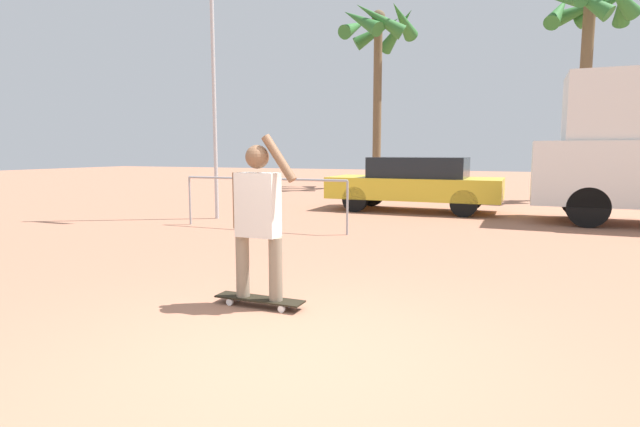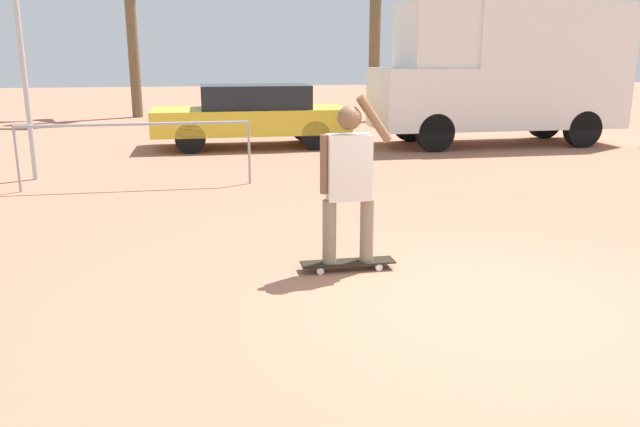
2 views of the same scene
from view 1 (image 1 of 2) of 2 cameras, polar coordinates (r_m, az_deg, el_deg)
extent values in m
plane|color=#A36B51|center=(3.99, -2.96, -16.63)|extent=(80.00, 80.00, 0.00)
cube|color=black|center=(5.31, -6.94, -9.66)|extent=(0.97, 0.22, 0.02)
cylinder|color=white|center=(5.40, -10.27, -9.93)|extent=(0.07, 0.03, 0.07)
cylinder|color=white|center=(5.55, -9.25, -9.45)|extent=(0.07, 0.03, 0.07)
cylinder|color=white|center=(5.11, -4.41, -10.82)|extent=(0.07, 0.03, 0.07)
cylinder|color=white|center=(5.27, -3.51, -10.27)|extent=(0.07, 0.03, 0.07)
cylinder|color=gray|center=(5.32, -8.83, -5.94)|extent=(0.14, 0.14, 0.65)
cylinder|color=gray|center=(5.14, -5.10, -6.36)|extent=(0.14, 0.14, 0.65)
cube|color=silver|center=(5.12, -7.11, 0.99)|extent=(0.43, 0.22, 0.65)
sphere|color=brown|center=(5.09, -7.19, 6.44)|extent=(0.24, 0.24, 0.24)
cylinder|color=brown|center=(5.24, -9.46, 1.49)|extent=(0.09, 0.09, 0.58)
cylinder|color=brown|center=(4.97, -4.71, 6.30)|extent=(0.37, 0.09, 0.48)
cylinder|color=black|center=(12.05, 28.27, 0.64)|extent=(0.86, 0.28, 0.86)
cylinder|color=black|center=(13.76, 27.56, 1.38)|extent=(0.86, 0.28, 0.86)
cube|color=white|center=(12.85, 27.68, 4.17)|extent=(2.08, 2.00, 1.41)
cube|color=black|center=(12.81, 25.89, 5.52)|extent=(0.04, 1.70, 0.70)
cube|color=white|center=(12.91, 29.45, 10.50)|extent=(1.46, 1.84, 1.48)
cylinder|color=black|center=(13.40, 4.05, 1.64)|extent=(0.68, 0.22, 0.68)
cylinder|color=black|center=(14.91, 5.97, 2.17)|extent=(0.68, 0.22, 0.68)
cylinder|color=black|center=(12.80, 16.14, 1.12)|extent=(0.68, 0.22, 0.68)
cylinder|color=black|center=(14.38, 16.84, 1.72)|extent=(0.68, 0.22, 0.68)
cube|color=gold|center=(13.78, 10.70, 2.89)|extent=(4.56, 1.81, 0.58)
cube|color=black|center=(13.73, 11.22, 5.20)|extent=(2.51, 1.59, 0.54)
cylinder|color=brown|center=(18.73, 27.93, 11.42)|extent=(0.36, 0.36, 6.57)
cone|color=#2D6B2D|center=(19.24, 31.37, 20.11)|extent=(0.69, 1.85, 1.44)
cone|color=#2D6B2D|center=(20.04, 29.72, 19.90)|extent=(1.87, 1.43, 1.18)
cone|color=#2D6B2D|center=(20.14, 28.16, 20.03)|extent=(1.90, 0.55, 1.07)
cone|color=#2D6B2D|center=(19.45, 25.68, 20.20)|extent=(1.07, 1.85, 1.50)
cylinder|color=brown|center=(22.44, 6.56, 12.30)|extent=(0.36, 0.36, 7.33)
sphere|color=brown|center=(23.07, 6.70, 21.41)|extent=(0.58, 0.58, 0.58)
cone|color=#2D6B2D|center=(22.58, 9.42, 20.99)|extent=(0.96, 2.34, 1.44)
cone|color=#2D6B2D|center=(23.67, 8.88, 19.98)|extent=(2.09, 1.72, 1.85)
cone|color=#2D6B2D|center=(24.06, 6.58, 19.99)|extent=(2.30, 1.27, 1.65)
cone|color=#2D6B2D|center=(23.48, 4.08, 20.52)|extent=(0.97, 2.34, 1.44)
cone|color=#2D6B2D|center=(22.20, 4.67, 21.15)|extent=(2.28, 1.52, 1.61)
cone|color=#2D6B2D|center=(21.91, 6.80, 21.25)|extent=(2.29, 1.26, 1.68)
cylinder|color=#B7B7BC|center=(12.42, -12.13, 17.42)|extent=(0.09, 0.09, 7.73)
cylinder|color=#99999E|center=(10.34, -6.53, 3.96)|extent=(3.68, 0.05, 0.05)
cylinder|color=#99999E|center=(11.38, -14.64, 1.40)|extent=(0.04, 0.04, 1.05)
cylinder|color=#99999E|center=(9.64, 3.14, 0.63)|extent=(0.04, 0.04, 1.05)
camera|label=2|loc=(4.22, -89.32, 7.54)|focal=35.00mm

